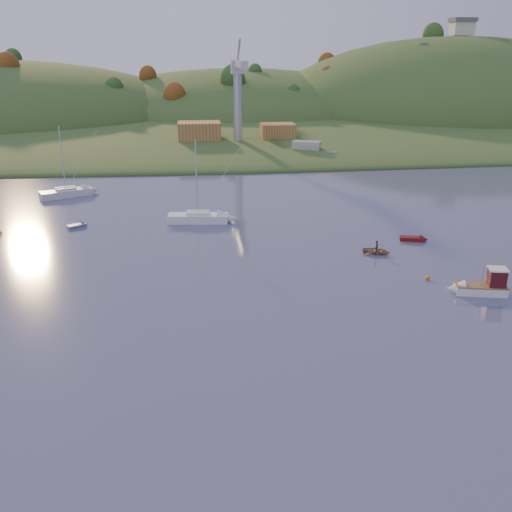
{
  "coord_description": "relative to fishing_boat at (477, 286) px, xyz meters",
  "views": [
    {
      "loc": [
        -10.76,
        -29.44,
        25.12
      ],
      "look_at": [
        -3.61,
        31.93,
        2.65
      ],
      "focal_mm": 40.0,
      "sensor_mm": 36.0,
      "label": 1
    }
  ],
  "objects": [
    {
      "name": "hill_center",
      "position": [
        -9.75,
        185.55,
        -0.89
      ],
      "size": [
        140.0,
        120.0,
        36.0
      ],
      "primitive_type": "ellipsoid",
      "color": "#395522",
      "rests_on": "ground"
    },
    {
      "name": "shore_slope",
      "position": [
        -19.75,
        140.55,
        -0.89
      ],
      "size": [
        640.0,
        150.0,
        7.0
      ],
      "primitive_type": "ellipsoid",
      "color": "#395522",
      "rests_on": "ground"
    },
    {
      "name": "grey_dinghy",
      "position": [
        -47.24,
        30.6,
        -0.66
      ],
      "size": [
        3.21,
        2.65,
        1.15
      ],
      "rotation": [
        0.0,
        0.0,
        0.58
      ],
      "color": "slate",
      "rests_on": "ground"
    },
    {
      "name": "shed_east",
      "position": [
        -6.75,
        99.55,
        3.51
      ],
      "size": [
        9.0,
        7.0,
        4.0
      ],
      "primitive_type": "cube",
      "color": "#935F31",
      "rests_on": "wharf"
    },
    {
      "name": "hillside_trees",
      "position": [
        -19.75,
        160.55,
        -0.89
      ],
      "size": [
        280.0,
        50.0,
        32.0
      ],
      "primitive_type": null,
      "color": "#1E4217",
      "rests_on": "ground"
    },
    {
      "name": "wharf",
      "position": [
        -14.75,
        97.55,
        0.31
      ],
      "size": [
        42.0,
        16.0,
        2.4
      ],
      "primitive_type": "cube",
      "color": "slate",
      "rests_on": "ground"
    },
    {
      "name": "paddler",
      "position": [
        -6.79,
        13.81,
        -0.13
      ],
      "size": [
        0.57,
        0.66,
        1.53
      ],
      "primitive_type": "imported",
      "rotation": [
        0.0,
        0.0,
        1.14
      ],
      "color": "black",
      "rests_on": "ground"
    },
    {
      "name": "work_vessel",
      "position": [
        -2.08,
        83.55,
        0.54
      ],
      "size": [
        16.61,
        10.78,
        4.02
      ],
      "rotation": [
        0.0,
        0.0,
        -0.36
      ],
      "color": "slate",
      "rests_on": "ground"
    },
    {
      "name": "hill_right",
      "position": [
        75.25,
        170.55,
        -0.89
      ],
      "size": [
        150.0,
        130.0,
        60.0
      ],
      "primitive_type": "ellipsoid",
      "color": "#395522",
      "rests_on": "ground"
    },
    {
      "name": "dock_crane",
      "position": [
        -17.75,
        93.95,
        16.28
      ],
      "size": [
        3.2,
        28.0,
        20.3
      ],
      "color": "#B7B7BC",
      "rests_on": "wharf"
    },
    {
      "name": "hilltop_house",
      "position": [
        75.25,
        170.55,
        32.51
      ],
      "size": [
        9.0,
        7.0,
        6.45
      ],
      "color": "beige",
      "rests_on": "hill_right"
    },
    {
      "name": "fishing_boat",
      "position": [
        0.0,
        0.0,
        0.0
      ],
      "size": [
        6.6,
        3.34,
        4.03
      ],
      "rotation": [
        0.0,
        0.0,
        2.91
      ],
      "color": "white",
      "rests_on": "ground"
    },
    {
      "name": "sailboat_far",
      "position": [
        -29.62,
        30.96,
        -0.09
      ],
      "size": [
        9.39,
        3.76,
        12.67
      ],
      "rotation": [
        0.0,
        0.0,
        -0.11
      ],
      "color": "white",
      "rests_on": "ground"
    },
    {
      "name": "shed_west",
      "position": [
        -27.75,
        98.55,
        3.91
      ],
      "size": [
        11.0,
        8.0,
        4.8
      ],
      "primitive_type": "cube",
      "color": "#935F31",
      "rests_on": "wharf"
    },
    {
      "name": "ground",
      "position": [
        -19.75,
        -24.45,
        -0.89
      ],
      "size": [
        500.0,
        500.0,
        0.0
      ],
      "primitive_type": "plane",
      "color": "#383E5C",
      "rests_on": "ground"
    },
    {
      "name": "far_shore",
      "position": [
        -19.75,
        205.55,
        -0.89
      ],
      "size": [
        620.0,
        220.0,
        1.5
      ],
      "primitive_type": "cube",
      "color": "#395522",
      "rests_on": "ground"
    },
    {
      "name": "canoe",
      "position": [
        -6.79,
        13.81,
        -0.53
      ],
      "size": [
        4.27,
        3.78,
        0.73
      ],
      "primitive_type": "imported",
      "rotation": [
        0.0,
        0.0,
        1.14
      ],
      "color": "#9E7F57",
      "rests_on": "ground"
    },
    {
      "name": "buoy_2",
      "position": [
        -58.04,
        28.12,
        -0.64
      ],
      "size": [
        0.5,
        0.5,
        0.5
      ],
      "primitive_type": "sphere",
      "color": "orange",
      "rests_on": "ground"
    },
    {
      "name": "buoy_1",
      "position": [
        -3.7,
        4.44,
        -0.64
      ],
      "size": [
        0.5,
        0.5,
        0.5
      ],
      "primitive_type": "sphere",
      "color": "orange",
      "rests_on": "ground"
    },
    {
      "name": "red_tender",
      "position": [
        0.5,
        18.25,
        -0.62
      ],
      "size": [
        4.05,
        2.39,
        1.31
      ],
      "rotation": [
        0.0,
        0.0,
        -0.3
      ],
      "color": "#630E0F",
      "rests_on": "ground"
    },
    {
      "name": "sailboat_near",
      "position": [
        -52.93,
        50.02,
        -0.09
      ],
      "size": [
        9.34,
        6.34,
        12.56
      ],
      "rotation": [
        0.0,
        0.0,
        0.44
      ],
      "color": "silver",
      "rests_on": "ground"
    }
  ]
}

